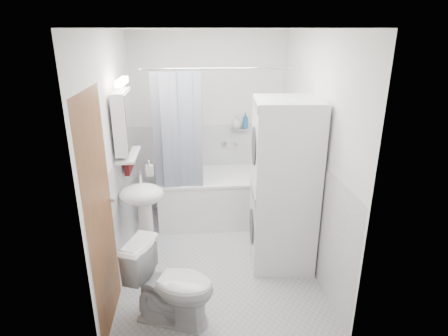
{
  "coord_description": "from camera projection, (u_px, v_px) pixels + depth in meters",
  "views": [
    {
      "loc": [
        -0.24,
        -3.58,
        2.39
      ],
      "look_at": [
        0.09,
        0.15,
        1.01
      ],
      "focal_mm": 30.0,
      "sensor_mm": 36.0,
      "label": 1
    }
  ],
  "objects": [
    {
      "name": "floor",
      "position": [
        217.0,
        257.0,
        4.19
      ],
      "size": [
        2.6,
        2.6,
        0.0
      ],
      "primitive_type": "plane",
      "color": "#BCBCC1",
      "rests_on": "ground"
    },
    {
      "name": "room_walls",
      "position": [
        216.0,
        128.0,
        3.68
      ],
      "size": [
        2.6,
        2.6,
        2.6
      ],
      "color": "white",
      "rests_on": "ground"
    },
    {
      "name": "wainscot",
      "position": [
        215.0,
        197.0,
        4.26
      ],
      "size": [
        1.98,
        2.58,
        2.58
      ],
      "color": "white",
      "rests_on": "ground"
    },
    {
      "name": "door",
      "position": [
        112.0,
        200.0,
        3.25
      ],
      "size": [
        0.05,
        2.0,
        2.0
      ],
      "color": "brown",
      "rests_on": "ground"
    },
    {
      "name": "bathtub",
      "position": [
        223.0,
        194.0,
        4.94
      ],
      "size": [
        1.67,
        0.79,
        0.63
      ],
      "color": "white",
      "rests_on": "ground"
    },
    {
      "name": "tub_spout",
      "position": [
        235.0,
        143.0,
        5.06
      ],
      "size": [
        0.04,
        0.12,
        0.04
      ],
      "primitive_type": "cylinder",
      "rotation": [
        1.57,
        0.0,
        0.0
      ],
      "color": "silver",
      "rests_on": "room_walls"
    },
    {
      "name": "curtain_rod",
      "position": [
        225.0,
        68.0,
        4.06
      ],
      "size": [
        1.85,
        0.02,
        0.02
      ],
      "primitive_type": "cylinder",
      "rotation": [
        0.0,
        1.57,
        0.0
      ],
      "color": "silver",
      "rests_on": "room_walls"
    },
    {
      "name": "shower_curtain",
      "position": [
        177.0,
        136.0,
        4.27
      ],
      "size": [
        0.55,
        0.02,
        1.45
      ],
      "color": "#142147",
      "rests_on": "curtain_rod"
    },
    {
      "name": "sink",
      "position": [
        143.0,
        208.0,
        3.78
      ],
      "size": [
        0.44,
        0.37,
        1.04
      ],
      "color": "white",
      "rests_on": "ground"
    },
    {
      "name": "medicine_cabinet",
      "position": [
        124.0,
        120.0,
        3.67
      ],
      "size": [
        0.13,
        0.5,
        0.71
      ],
      "color": "white",
      "rests_on": "room_walls"
    },
    {
      "name": "shelf",
      "position": [
        129.0,
        155.0,
        3.79
      ],
      "size": [
        0.18,
        0.54,
        0.02
      ],
      "primitive_type": "cube",
      "color": "silver",
      "rests_on": "room_walls"
    },
    {
      "name": "shower_caddy",
      "position": [
        239.0,
        129.0,
        4.98
      ],
      "size": [
        0.22,
        0.06,
        0.02
      ],
      "primitive_type": "cube",
      "color": "silver",
      "rests_on": "room_walls"
    },
    {
      "name": "towel",
      "position": [
        126.0,
        129.0,
        3.99
      ],
      "size": [
        0.07,
        0.38,
        0.91
      ],
      "color": "#561910",
      "rests_on": "room_walls"
    },
    {
      "name": "washer_dryer",
      "position": [
        284.0,
        186.0,
        3.82
      ],
      "size": [
        0.68,
        0.68,
        1.78
      ],
      "rotation": [
        0.0,
        0.0,
        -0.08
      ],
      "color": "white",
      "rests_on": "ground"
    },
    {
      "name": "toilet",
      "position": [
        172.0,
        284.0,
        3.17
      ],
      "size": [
        0.84,
        0.65,
        0.73
      ],
      "primitive_type": "imported",
      "rotation": [
        0.0,
        0.0,
        1.21
      ],
      "color": "white",
      "rests_on": "ground"
    },
    {
      "name": "soap_pump",
      "position": [
        150.0,
        172.0,
        4.04
      ],
      "size": [
        0.08,
        0.17,
        0.08
      ],
      "primitive_type": "imported",
      "color": "gray",
      "rests_on": "sink"
    },
    {
      "name": "shelf_bottle",
      "position": [
        126.0,
        155.0,
        3.64
      ],
      "size": [
        0.07,
        0.18,
        0.07
      ],
      "primitive_type": "imported",
      "color": "gray",
      "rests_on": "shelf"
    },
    {
      "name": "shelf_cup",
      "position": [
        130.0,
        146.0,
        3.88
      ],
      "size": [
        0.1,
        0.09,
        0.1
      ],
      "primitive_type": "imported",
      "color": "gray",
      "rests_on": "shelf"
    },
    {
      "name": "shampoo_a",
      "position": [
        236.0,
        124.0,
        4.95
      ],
      "size": [
        0.13,
        0.17,
        0.13
      ],
      "primitive_type": "imported",
      "color": "gray",
      "rests_on": "shower_caddy"
    },
    {
      "name": "shampoo_b",
      "position": [
        245.0,
        125.0,
        4.97
      ],
      "size": [
        0.08,
        0.21,
        0.08
      ],
      "primitive_type": "imported",
      "color": "#245C92",
      "rests_on": "shower_caddy"
    }
  ]
}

